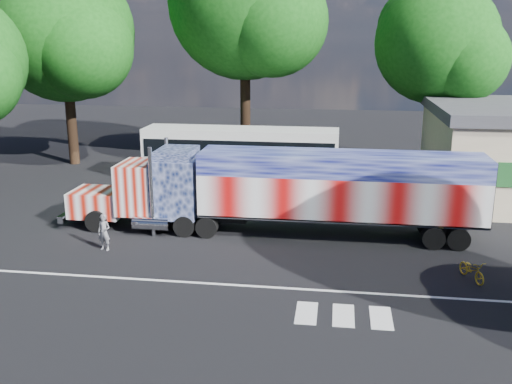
# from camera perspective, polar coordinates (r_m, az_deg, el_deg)

# --- Properties ---
(ground) EXTENTS (100.00, 100.00, 0.00)m
(ground) POSITION_cam_1_polar(r_m,az_deg,el_deg) (23.77, -1.04, -6.31)
(ground) COLOR black
(lane_markings) EXTENTS (30.00, 2.67, 0.01)m
(lane_markings) POSITION_cam_1_polar(r_m,az_deg,el_deg) (20.14, 2.09, -10.45)
(lane_markings) COLOR silver
(lane_markings) RESTS_ON ground
(semi_truck) EXTENTS (19.22, 3.04, 4.10)m
(semi_truck) POSITION_cam_1_polar(r_m,az_deg,el_deg) (25.71, 3.08, 0.29)
(semi_truck) COLOR black
(semi_truck) RESTS_ON ground
(coach_bus) EXTENTS (11.77, 2.74, 3.42)m
(coach_bus) POSITION_cam_1_polar(r_m,az_deg,el_deg) (34.76, -1.53, 3.68)
(coach_bus) COLOR silver
(coach_bus) RESTS_ON ground
(woman) EXTENTS (0.64, 0.48, 1.57)m
(woman) POSITION_cam_1_polar(r_m,az_deg,el_deg) (24.90, -14.95, -3.91)
(woman) COLOR slate
(woman) RESTS_ON ground
(bicycle) EXTENTS (1.06, 1.60, 0.80)m
(bicycle) POSITION_cam_1_polar(r_m,az_deg,el_deg) (22.77, 20.79, -7.28)
(bicycle) COLOR gold
(bicycle) RESTS_ON ground
(tree_nw_a) EXTENTS (9.89, 9.42, 13.79)m
(tree_nw_a) POSITION_cam_1_polar(r_m,az_deg,el_deg) (41.80, -18.49, 14.89)
(tree_nw_a) COLOR black
(tree_nw_a) RESTS_ON ground
(tree_ne_a) EXTENTS (8.17, 7.78, 12.30)m
(tree_ne_a) POSITION_cam_1_polar(r_m,az_deg,el_deg) (39.07, 17.81, 13.97)
(tree_ne_a) COLOR black
(tree_ne_a) RESTS_ON ground
(tree_n_mid) EXTENTS (10.76, 10.25, 16.09)m
(tree_n_mid) POSITION_cam_1_polar(r_m,az_deg,el_deg) (39.99, -0.88, 18.34)
(tree_n_mid) COLOR black
(tree_n_mid) RESTS_ON ground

